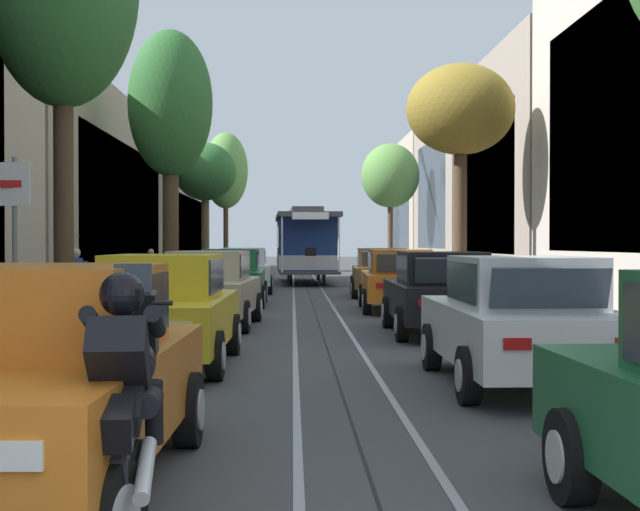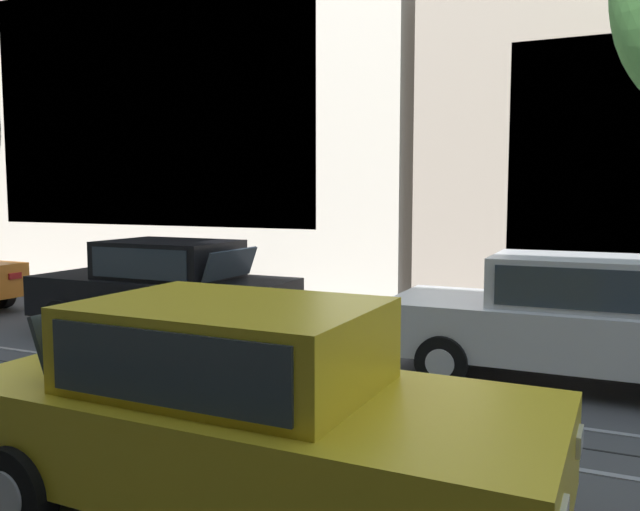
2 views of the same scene
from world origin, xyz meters
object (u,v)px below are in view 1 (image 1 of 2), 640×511
(parked_car_brown_fifth_right, at_px, (381,272))
(parked_car_orange_fourth_right, at_px, (399,280))
(parked_car_beige_mid_left, at_px, (209,289))
(motorcycle_with_rider, at_px, (124,396))
(cable_car_trolley, at_px, (305,245))
(street_tree_kerb_left_fourth, at_px, (205,173))
(street_tree_kerb_left_far, at_px, (226,171))
(parked_car_yellow_second_left, at_px, (163,310))
(parked_car_green_fourth_left, at_px, (231,277))
(parked_car_white_fifth_left, at_px, (244,270))
(street_tree_kerb_right_second, at_px, (460,112))
(street_tree_kerb_right_mid, at_px, (390,176))
(street_tree_kerb_left_mid, at_px, (170,107))
(parked_car_black_mid_right, at_px, (440,293))
(parked_car_orange_near_left, at_px, (38,376))
(street_sign_post, at_px, (15,249))
(pedestrian_on_left_pavement, at_px, (76,279))
(pedestrian_on_right_pavement, at_px, (151,269))
(parked_car_white_second_right, at_px, (520,320))

(parked_car_brown_fifth_right, bearing_deg, parked_car_orange_fourth_right, -91.40)
(parked_car_orange_fourth_right, bearing_deg, parked_car_beige_mid_left, -136.07)
(motorcycle_with_rider, bearing_deg, cable_car_trolley, 87.45)
(street_tree_kerb_left_fourth, xyz_separation_m, street_tree_kerb_left_far, (0.07, 12.52, 1.08))
(parked_car_yellow_second_left, relative_size, parked_car_green_fourth_left, 1.00)
(parked_car_white_fifth_left, relative_size, street_tree_kerb_right_second, 0.61)
(street_tree_kerb_right_mid, bearing_deg, parked_car_white_fifth_left, -112.67)
(street_tree_kerb_left_mid, bearing_deg, parked_car_orange_fourth_right, -43.19)
(parked_car_white_fifth_left, bearing_deg, parked_car_black_mid_right, -72.91)
(street_tree_kerb_left_far, bearing_deg, parked_car_orange_fourth_right, -78.16)
(parked_car_yellow_second_left, relative_size, parked_car_white_fifth_left, 0.99)
(parked_car_orange_near_left, xyz_separation_m, parked_car_brown_fifth_right, (4.70, 23.08, 0.00))
(parked_car_brown_fifth_right, xyz_separation_m, street_tree_kerb_left_far, (-6.98, 26.22, 5.36))
(street_tree_kerb_right_mid, bearing_deg, street_sign_post, -102.20)
(parked_car_yellow_second_left, height_order, parked_car_green_fourth_left, same)
(street_tree_kerb_left_fourth, bearing_deg, street_tree_kerb_right_mid, 30.10)
(parked_car_orange_near_left, bearing_deg, street_tree_kerb_right_second, 71.83)
(parked_car_brown_fifth_right, height_order, motorcycle_with_rider, motorcycle_with_rider)
(parked_car_black_mid_right, height_order, parked_car_orange_fourth_right, same)
(parked_car_beige_mid_left, height_order, street_tree_kerb_left_far, street_tree_kerb_left_far)
(street_tree_kerb_left_mid, bearing_deg, street_tree_kerb_right_second, -11.11)
(parked_car_beige_mid_left, xyz_separation_m, parked_car_orange_fourth_right, (4.48, 4.32, 0.00))
(parked_car_black_mid_right, distance_m, motorcycle_with_rider, 12.46)
(parked_car_yellow_second_left, relative_size, street_sign_post, 1.63)
(parked_car_orange_near_left, height_order, motorcycle_with_rider, motorcycle_with_rider)
(street_tree_kerb_left_mid, height_order, street_tree_kerb_left_fourth, street_tree_kerb_left_mid)
(street_tree_kerb_left_far, bearing_deg, parked_car_orange_near_left, -87.35)
(street_tree_kerb_left_fourth, xyz_separation_m, street_sign_post, (1.08, -33.13, -3.40))
(parked_car_green_fourth_left, height_order, street_tree_kerb_left_mid, street_tree_kerb_left_mid)
(cable_car_trolley, distance_m, street_sign_post, 30.43)
(pedestrian_on_left_pavement, xyz_separation_m, street_sign_post, (1.96, -11.09, 0.76))
(parked_car_orange_near_left, relative_size, street_tree_kerb_right_second, 0.61)
(street_sign_post, bearing_deg, parked_car_orange_fourth_right, 66.05)
(parked_car_orange_fourth_right, distance_m, street_tree_kerb_right_mid, 26.05)
(parked_car_orange_near_left, distance_m, street_tree_kerb_right_mid, 43.07)
(parked_car_orange_near_left, relative_size, pedestrian_on_right_pavement, 2.82)
(cable_car_trolley, bearing_deg, street_tree_kerb_right_mid, 60.73)
(parked_car_green_fourth_left, bearing_deg, street_tree_kerb_right_second, 18.34)
(street_tree_kerb_left_mid, xyz_separation_m, pedestrian_on_right_pavement, (-0.79, 0.95, -5.27))
(parked_car_white_fifth_left, relative_size, parked_car_black_mid_right, 1.01)
(parked_car_green_fourth_left, distance_m, street_sign_post, 15.38)
(parked_car_white_second_right, distance_m, street_tree_kerb_left_mid, 20.41)
(parked_car_brown_fifth_right, bearing_deg, parked_car_yellow_second_left, -105.81)
(street_tree_kerb_right_mid, bearing_deg, parked_car_black_mid_right, -94.45)
(parked_car_orange_near_left, relative_size, parked_car_yellow_second_left, 1.00)
(street_tree_kerb_left_far, relative_size, street_sign_post, 3.17)
(parked_car_black_mid_right, distance_m, pedestrian_on_left_pavement, 8.83)
(parked_car_green_fourth_left, bearing_deg, pedestrian_on_right_pavement, 120.97)
(cable_car_trolley, bearing_deg, parked_car_beige_mid_left, -96.16)
(parked_car_beige_mid_left, height_order, street_sign_post, street_sign_post)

